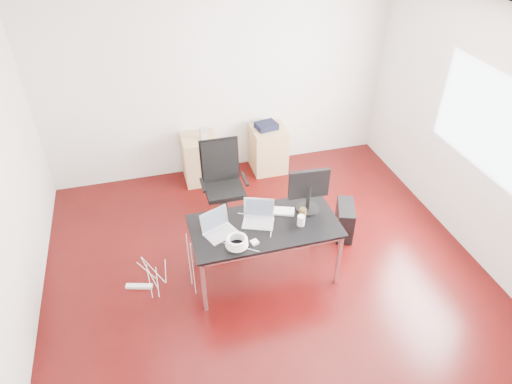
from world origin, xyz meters
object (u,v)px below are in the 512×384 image
object	(u,v)px
desk	(265,229)
office_chair	(223,179)
filing_cabinet_right	(268,149)
filing_cabinet_left	(201,159)
pc_tower	(345,220)

from	to	relation	value
desk	office_chair	bearing A→B (deg)	100.93
desk	office_chair	distance (m)	1.17
desk	filing_cabinet_right	size ratio (longest dim) A/B	2.29
filing_cabinet_left	filing_cabinet_right	world-z (taller)	same
filing_cabinet_left	desk	bearing A→B (deg)	-80.47
filing_cabinet_left	pc_tower	world-z (taller)	filing_cabinet_left
office_chair	filing_cabinet_right	size ratio (longest dim) A/B	1.54
desk	office_chair	world-z (taller)	office_chair
filing_cabinet_right	office_chair	bearing A→B (deg)	-132.92
office_chair	filing_cabinet_right	distance (m)	1.36
pc_tower	filing_cabinet_left	bearing A→B (deg)	152.08
desk	filing_cabinet_left	world-z (taller)	desk
office_chair	pc_tower	size ratio (longest dim) A/B	2.40
desk	filing_cabinet_left	bearing A→B (deg)	99.53
filing_cabinet_left	office_chair	bearing A→B (deg)	-82.13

